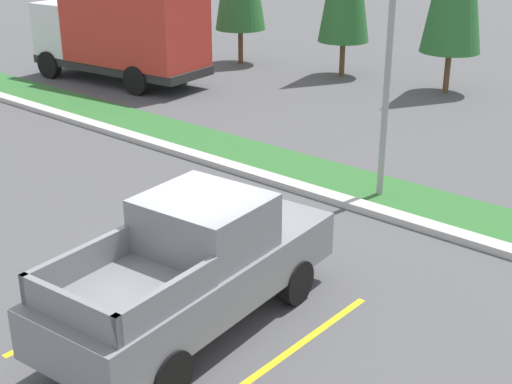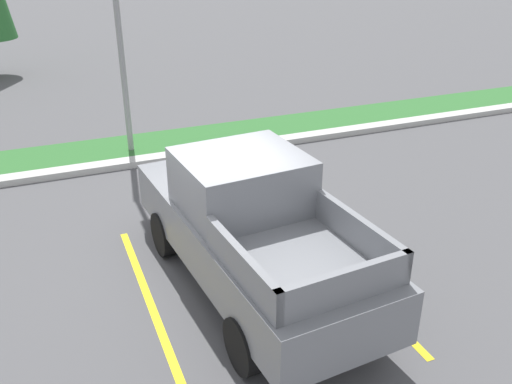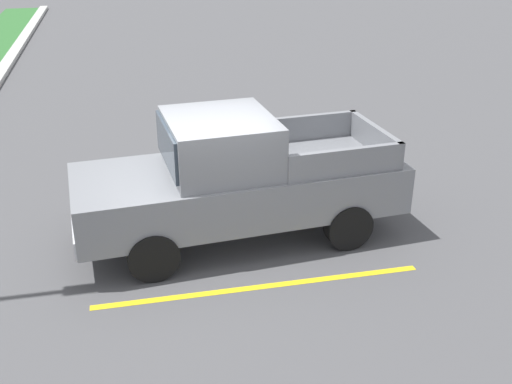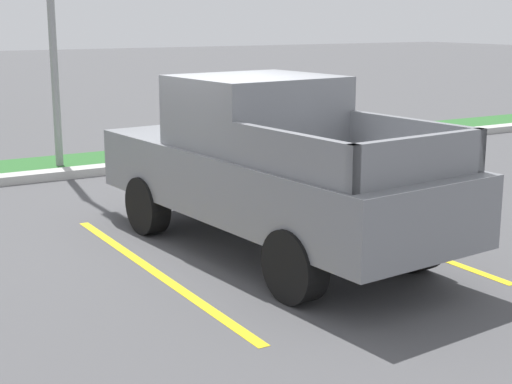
{
  "view_description": "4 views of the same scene",
  "coord_description": "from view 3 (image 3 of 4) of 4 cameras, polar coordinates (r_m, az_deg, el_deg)",
  "views": [
    {
      "loc": [
        7.39,
        -7.31,
        6.22
      ],
      "look_at": [
        -0.41,
        1.8,
        1.33
      ],
      "focal_mm": 50.53,
      "sensor_mm": 36.0,
      "label": 1
    },
    {
      "loc": [
        -2.25,
        -7.24,
        5.05
      ],
      "look_at": [
        0.99,
        0.69,
        0.96
      ],
      "focal_mm": 38.84,
      "sensor_mm": 36.0,
      "label": 2
    },
    {
      "loc": [
        -8.34,
        1.06,
        4.94
      ],
      "look_at": [
        0.48,
        -0.89,
        0.74
      ],
      "focal_mm": 42.61,
      "sensor_mm": 36.0,
      "label": 3
    },
    {
      "loc": [
        -4.41,
        -8.28,
        2.78
      ],
      "look_at": [
        0.02,
        -0.85,
        0.82
      ],
      "focal_mm": 54.22,
      "sensor_mm": 36.0,
      "label": 4
    }
  ],
  "objects": [
    {
      "name": "ground_plane",
      "position": [
        9.75,
        -4.52,
        -5.56
      ],
      "size": [
        120.0,
        120.0,
        0.0
      ],
      "primitive_type": "plane",
      "color": "#4C4C4F"
    },
    {
      "name": "parking_line_far",
      "position": [
        11.52,
        -2.99,
        -0.46
      ],
      "size": [
        0.12,
        4.8,
        0.01
      ],
      "primitive_type": "cube",
      "color": "yellow",
      "rests_on": "ground"
    },
    {
      "name": "pickup_truck_main",
      "position": [
        9.69,
        -1.86,
        1.19
      ],
      "size": [
        2.32,
        5.37,
        2.1
      ],
      "color": "black",
      "rests_on": "ground"
    },
    {
      "name": "parking_line_near",
      "position": [
        8.86,
        0.45,
        -8.89
      ],
      "size": [
        0.12,
        4.8,
        0.01
      ],
      "primitive_type": "cube",
      "color": "yellow",
      "rests_on": "ground"
    }
  ]
}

